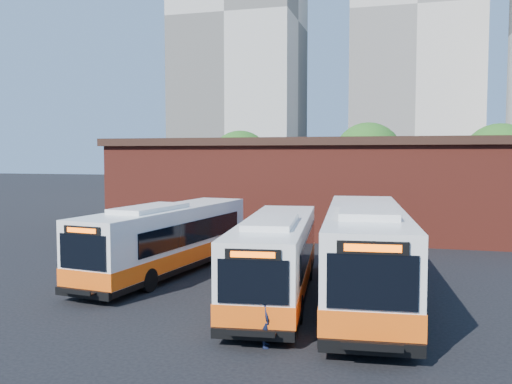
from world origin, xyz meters
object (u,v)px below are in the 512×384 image
(bus_mideast, at_px, (276,260))
(bus_east, at_px, (365,256))
(bus_midwest, at_px, (168,242))
(transit_worker, at_px, (265,318))

(bus_mideast, distance_m, bus_east, 3.30)
(bus_midwest, bearing_deg, bus_east, -6.44)
(transit_worker, bearing_deg, bus_midwest, 20.05)
(bus_midwest, xyz_separation_m, bus_east, (8.89, -2.24, 0.18))
(bus_midwest, relative_size, bus_mideast, 1.02)
(bus_midwest, height_order, bus_east, bus_east)
(bus_east, height_order, transit_worker, bus_east)
(bus_mideast, height_order, transit_worker, bus_mideast)
(bus_midwest, xyz_separation_m, bus_mideast, (5.63, -2.69, -0.03))
(bus_midwest, distance_m, bus_mideast, 6.24)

